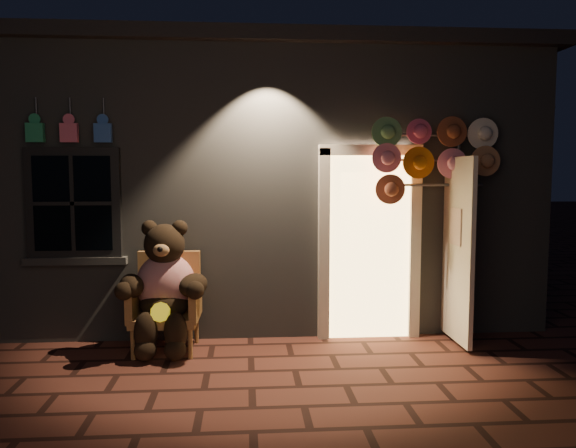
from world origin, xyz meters
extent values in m
plane|color=#542920|center=(0.00, 0.00, 0.00)|extent=(60.00, 60.00, 0.00)
cube|color=slate|center=(0.00, 4.00, 1.65)|extent=(7.00, 5.00, 3.30)
cube|color=black|center=(0.00, 4.00, 3.38)|extent=(7.30, 5.30, 0.16)
cube|color=black|center=(-1.90, 1.46, 1.55)|extent=(1.00, 0.10, 1.20)
cube|color=black|center=(-1.90, 1.43, 1.55)|extent=(0.82, 0.06, 1.02)
cube|color=slate|center=(-1.90, 1.46, 0.92)|extent=(1.10, 0.14, 0.08)
cube|color=#FFCC72|center=(1.35, 1.48, 1.05)|extent=(0.92, 0.10, 2.10)
cube|color=beige|center=(0.83, 1.44, 1.05)|extent=(0.12, 0.12, 2.20)
cube|color=beige|center=(1.87, 1.44, 1.05)|extent=(0.12, 0.12, 2.20)
cube|color=beige|center=(1.35, 1.44, 2.13)|extent=(1.16, 0.12, 0.12)
cube|color=beige|center=(2.25, 1.10, 1.05)|extent=(0.05, 0.80, 2.00)
cube|color=#268D59|center=(-2.25, 1.38, 2.30)|extent=(0.18, 0.07, 0.20)
cylinder|color=#59595E|center=(-2.25, 1.44, 2.55)|extent=(0.02, 0.02, 0.25)
cube|color=#E35D79|center=(-1.90, 1.38, 2.30)|extent=(0.18, 0.07, 0.20)
cylinder|color=#59595E|center=(-1.90, 1.44, 2.55)|extent=(0.02, 0.02, 0.25)
cube|color=#2F59A7|center=(-1.55, 1.38, 2.30)|extent=(0.18, 0.07, 0.20)
cylinder|color=#59595E|center=(-1.55, 1.44, 2.55)|extent=(0.02, 0.02, 0.25)
cube|color=#AA7441|center=(-0.89, 1.10, 0.35)|extent=(0.69, 0.64, 0.10)
cube|color=#AA7441|center=(-0.88, 1.39, 0.69)|extent=(0.67, 0.10, 0.67)
cube|color=#AA7441|center=(-1.21, 1.09, 0.55)|extent=(0.09, 0.58, 0.38)
cube|color=#AA7441|center=(-0.58, 1.07, 0.55)|extent=(0.09, 0.58, 0.38)
cylinder|color=#AA7441|center=(-1.19, 0.84, 0.15)|extent=(0.05, 0.05, 0.31)
cylinder|color=#AA7441|center=(-0.61, 0.83, 0.15)|extent=(0.05, 0.05, 0.31)
cylinder|color=#AA7441|center=(-1.17, 1.38, 0.15)|extent=(0.05, 0.05, 0.31)
cylinder|color=#AA7441|center=(-0.60, 1.36, 0.15)|extent=(0.05, 0.05, 0.31)
ellipsoid|color=#AA1216|center=(-0.89, 1.15, 0.71)|extent=(0.64, 0.52, 0.66)
ellipsoid|color=black|center=(-0.89, 1.07, 0.51)|extent=(0.53, 0.45, 0.31)
sphere|color=black|center=(-0.89, 1.10, 1.14)|extent=(0.44, 0.44, 0.42)
sphere|color=black|center=(-1.05, 1.13, 1.30)|extent=(0.17, 0.17, 0.17)
sphere|color=black|center=(-0.73, 1.12, 1.30)|extent=(0.17, 0.17, 0.17)
ellipsoid|color=olive|center=(-0.90, 0.91, 1.10)|extent=(0.17, 0.12, 0.13)
ellipsoid|color=black|center=(-1.21, 0.95, 0.73)|extent=(0.36, 0.48, 0.24)
ellipsoid|color=black|center=(-0.58, 0.93, 0.73)|extent=(0.38, 0.49, 0.24)
ellipsoid|color=black|center=(-1.05, 0.80, 0.29)|extent=(0.24, 0.24, 0.41)
ellipsoid|color=black|center=(-0.75, 0.79, 0.29)|extent=(0.24, 0.24, 0.41)
sphere|color=black|center=(-1.05, 0.75, 0.13)|extent=(0.22, 0.22, 0.22)
sphere|color=black|center=(-0.75, 0.74, 0.13)|extent=(0.22, 0.22, 0.22)
cylinder|color=yellow|center=(-0.90, 0.80, 0.49)|extent=(0.20, 0.09, 0.20)
cylinder|color=#59595E|center=(2.33, 1.38, 1.24)|extent=(0.04, 0.04, 2.48)
cylinder|color=#59595E|center=(2.06, 1.36, 2.29)|extent=(1.10, 0.03, 0.03)
cylinder|color=#59595E|center=(2.06, 1.36, 2.02)|extent=(1.10, 0.03, 0.03)
cylinder|color=#59595E|center=(2.06, 1.36, 1.74)|extent=(1.10, 0.03, 0.03)
cylinder|color=#62995A|center=(1.50, 1.30, 2.34)|extent=(0.31, 0.11, 0.32)
cylinder|color=#E95077|center=(1.87, 1.27, 2.34)|extent=(0.31, 0.11, 0.32)
cylinder|color=brown|center=(2.23, 1.24, 2.34)|extent=(0.31, 0.11, 0.32)
cylinder|color=white|center=(2.60, 1.30, 2.34)|extent=(0.31, 0.11, 0.32)
cylinder|color=pink|center=(1.50, 1.27, 2.02)|extent=(0.31, 0.11, 0.32)
cylinder|color=orange|center=(1.87, 1.24, 2.02)|extent=(0.31, 0.11, 0.32)
cylinder|color=pink|center=(2.23, 1.30, 2.02)|extent=(0.31, 0.11, 0.32)
cylinder|color=tan|center=(2.60, 1.27, 2.02)|extent=(0.31, 0.11, 0.32)
cylinder|color=#AB5435|center=(1.50, 1.24, 1.70)|extent=(0.31, 0.11, 0.32)
camera|label=1|loc=(-0.04, -4.77, 1.88)|focal=35.00mm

